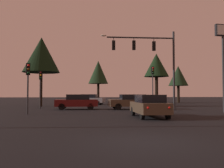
# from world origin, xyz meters

# --- Properties ---
(ground_plane) EXTENTS (168.00, 168.00, 0.00)m
(ground_plane) POSITION_xyz_m (0.00, 24.50, 0.00)
(ground_plane) COLOR black
(ground_plane) RESTS_ON ground
(traffic_signal_mast_arm) EXTENTS (7.22, 0.64, 7.67)m
(traffic_signal_mast_arm) POSITION_xyz_m (4.73, 14.82, 5.37)
(traffic_signal_mast_arm) COLOR #232326
(traffic_signal_mast_arm) RESTS_ON ground
(traffic_light_corner_left) EXTENTS (0.33, 0.37, 4.87)m
(traffic_light_corner_left) POSITION_xyz_m (6.59, 20.44, 3.42)
(traffic_light_corner_left) COLOR #232326
(traffic_light_corner_left) RESTS_ON ground
(traffic_light_corner_right) EXTENTS (0.35, 0.38, 4.02)m
(traffic_light_corner_right) POSITION_xyz_m (-6.34, 18.97, 2.86)
(traffic_light_corner_right) COLOR #232326
(traffic_light_corner_right) RESTS_ON ground
(traffic_light_median) EXTENTS (0.36, 0.38, 3.92)m
(traffic_light_median) POSITION_xyz_m (-6.09, 11.44, 2.79)
(traffic_light_median) COLOR #232326
(traffic_light_median) RESTS_ON ground
(car_nearside_lane) EXTENTS (1.91, 4.32, 1.52)m
(car_nearside_lane) POSITION_xyz_m (2.50, 8.04, 0.80)
(car_nearside_lane) COLOR #473828
(car_nearside_lane) RESTS_ON ground
(car_crossing_left) EXTENTS (4.33, 1.92, 1.52)m
(car_crossing_left) POSITION_xyz_m (-2.42, 17.06, 0.80)
(car_crossing_left) COLOR #4C0F0F
(car_crossing_left) RESTS_ON ground
(car_crossing_right) EXTENTS (4.65, 1.93, 1.52)m
(car_crossing_right) POSITION_xyz_m (3.12, 16.52, 0.80)
(car_crossing_right) COLOR #473828
(car_crossing_right) RESTS_ON ground
(car_far_lane) EXTENTS (4.37, 3.07, 1.52)m
(car_far_lane) POSITION_xyz_m (-0.59, 27.84, 0.79)
(car_far_lane) COLOR gray
(car_far_lane) RESTS_ON ground
(store_sign_illuminated) EXTENTS (1.42, 0.39, 7.48)m
(store_sign_illuminated) POSITION_xyz_m (9.89, 11.16, 5.44)
(store_sign_illuminated) COLOR #232326
(store_sign_illuminated) RESTS_ON ground
(tree_behind_sign) EXTENTS (3.80, 3.80, 7.84)m
(tree_behind_sign) POSITION_xyz_m (9.60, 28.26, 5.96)
(tree_behind_sign) COLOR black
(tree_behind_sign) RESTS_ON ground
(tree_left_far) EXTENTS (3.38, 3.38, 7.26)m
(tree_left_far) POSITION_xyz_m (0.99, 33.45, 5.25)
(tree_left_far) COLOR black
(tree_left_far) RESTS_ON ground
(tree_center_horizon) EXTENTS (4.57, 4.57, 8.68)m
(tree_center_horizon) POSITION_xyz_m (-6.94, 23.27, 6.45)
(tree_center_horizon) COLOR black
(tree_center_horizon) RESTS_ON ground
(tree_right_cluster) EXTENTS (3.56, 3.56, 6.71)m
(tree_right_cluster) POSITION_xyz_m (15.72, 34.39, 4.84)
(tree_right_cluster) COLOR black
(tree_right_cluster) RESTS_ON ground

